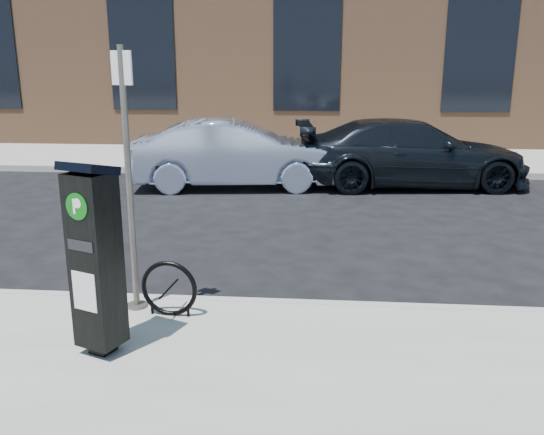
# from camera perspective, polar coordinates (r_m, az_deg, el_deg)

# --- Properties ---
(ground) EXTENTS (120.00, 120.00, 0.00)m
(ground) POSITION_cam_1_polar(r_m,az_deg,el_deg) (6.36, 0.03, -9.42)
(ground) COLOR black
(ground) RESTS_ON ground
(sidewalk_far) EXTENTS (60.00, 12.00, 0.15)m
(sidewalk_far) POSITION_cam_1_polar(r_m,az_deg,el_deg) (19.94, 3.51, 7.59)
(sidewalk_far) COLOR gray
(sidewalk_far) RESTS_ON ground
(curb_near) EXTENTS (60.00, 0.12, 0.16)m
(curb_near) POSITION_cam_1_polar(r_m,az_deg,el_deg) (6.31, 0.01, -8.87)
(curb_near) COLOR #9E9B93
(curb_near) RESTS_ON ground
(curb_far) EXTENTS (60.00, 0.12, 0.16)m
(curb_far) POSITION_cam_1_polar(r_m,az_deg,el_deg) (14.03, 2.85, 4.47)
(curb_far) COLOR #9E9B93
(curb_far) RESTS_ON ground
(building) EXTENTS (28.00, 10.05, 8.25)m
(building) POSITION_cam_1_polar(r_m,az_deg,el_deg) (22.82, 3.90, 18.75)
(building) COLOR brown
(building) RESTS_ON ground
(parking_kiosk) EXTENTS (0.50, 0.47, 1.72)m
(parking_kiosk) POSITION_cam_1_polar(r_m,az_deg,el_deg) (5.13, -17.09, -3.80)
(parking_kiosk) COLOR black
(parking_kiosk) RESTS_ON sidewalk_near
(sign_pole) EXTENTS (0.23, 0.21, 2.65)m
(sign_pole) POSITION_cam_1_polar(r_m,az_deg,el_deg) (5.90, -13.97, 3.22)
(sign_pole) COLOR #5D5852
(sign_pole) RESTS_ON sidewalk_near
(bike_rack) EXTENTS (0.59, 0.10, 0.59)m
(bike_rack) POSITION_cam_1_polar(r_m,az_deg,el_deg) (5.92, -10.16, -6.97)
(bike_rack) COLOR black
(bike_rack) RESTS_ON sidewalk_near
(car_silver) EXTENTS (4.63, 2.11, 1.47)m
(car_silver) POSITION_cam_1_polar(r_m,az_deg,el_deg) (12.58, -3.61, 6.30)
(car_silver) COLOR #A0ACCB
(car_silver) RESTS_ON ground
(car_dark) EXTENTS (5.23, 2.54, 1.47)m
(car_dark) POSITION_cam_1_polar(r_m,az_deg,el_deg) (13.07, 13.62, 6.23)
(car_dark) COLOR black
(car_dark) RESTS_ON ground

